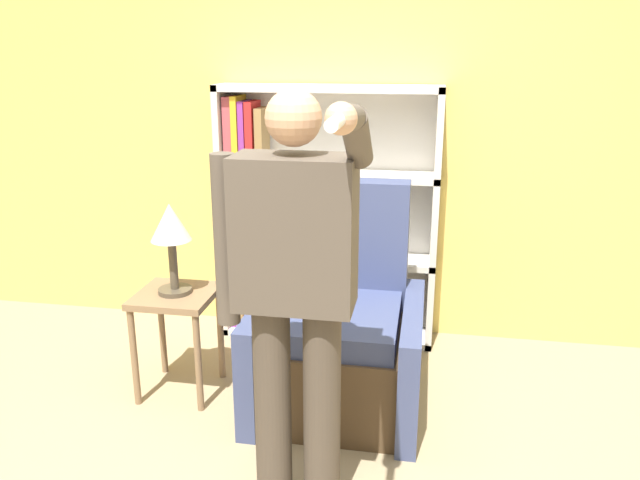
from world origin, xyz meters
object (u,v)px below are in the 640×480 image
armchair (339,337)px  table_lamp (171,230)px  bookcase (304,216)px  person_standing (294,285)px  side_table (177,312)px

armchair → table_lamp: bearing=-175.0°
bookcase → person_standing: bearing=-79.8°
side_table → table_lamp: table_lamp is taller
bookcase → side_table: bookcase is taller
person_standing → side_table: (-0.83, 0.79, -0.51)m
armchair → person_standing: size_ratio=0.68×
armchair → person_standing: 1.07m
bookcase → side_table: 1.07m
armchair → side_table: armchair is taller
bookcase → table_lamp: size_ratio=3.33×
bookcase → person_standing: size_ratio=0.96×
armchair → table_lamp: (-0.88, -0.08, 0.58)m
bookcase → side_table: (-0.53, -0.87, -0.34)m
armchair → bookcase: bearing=113.8°
side_table → table_lamp: (-0.00, 0.00, 0.46)m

